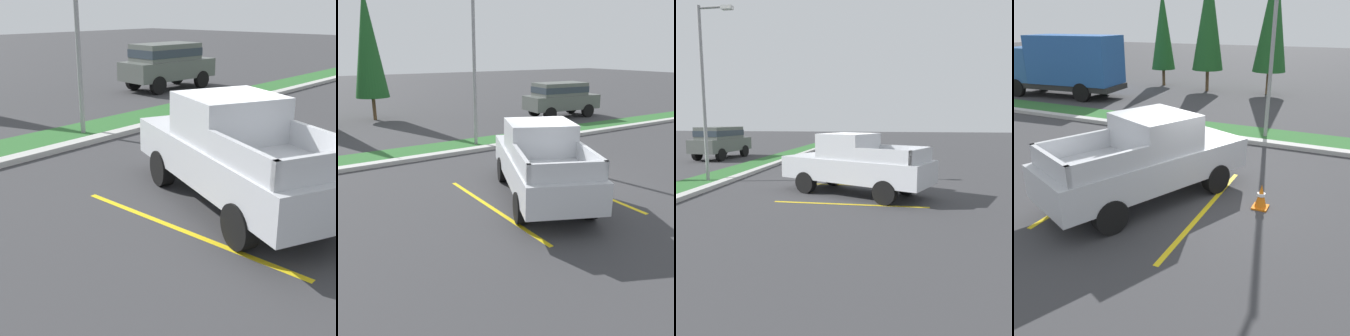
# 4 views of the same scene
# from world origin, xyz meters

# --- Properties ---
(ground_plane) EXTENTS (120.00, 120.00, 0.00)m
(ground_plane) POSITION_xyz_m (0.00, 0.00, 0.00)
(ground_plane) COLOR #38383A
(parking_line_near) EXTENTS (0.12, 4.80, 0.01)m
(parking_line_near) POSITION_xyz_m (-2.49, -0.55, 0.00)
(parking_line_near) COLOR yellow
(parking_line_near) RESTS_ON ground
(parking_line_far) EXTENTS (0.12, 4.80, 0.01)m
(parking_line_far) POSITION_xyz_m (0.61, -0.55, 0.00)
(parking_line_far) COLOR yellow
(parking_line_far) RESTS_ON ground
(curb_strip) EXTENTS (56.00, 0.40, 0.15)m
(curb_strip) POSITION_xyz_m (0.00, 5.00, 0.07)
(curb_strip) COLOR #B2B2AD
(curb_strip) RESTS_ON ground
(grass_median) EXTENTS (56.00, 1.80, 0.06)m
(grass_median) POSITION_xyz_m (0.00, 6.10, 0.03)
(grass_median) COLOR #2D662D
(grass_median) RESTS_ON ground
(pickup_truck_main) EXTENTS (3.87, 5.53, 2.10)m
(pickup_truck_main) POSITION_xyz_m (-0.92, -0.50, 1.04)
(pickup_truck_main) COLOR black
(pickup_truck_main) RESTS_ON ground
(suv_distant) EXTENTS (4.74, 2.26, 2.10)m
(suv_distant) POSITION_xyz_m (8.46, 9.67, 1.24)
(suv_distant) COLOR black
(suv_distant) RESTS_ON ground
(traffic_cone) EXTENTS (0.36, 0.36, 0.60)m
(traffic_cone) POSITION_xyz_m (1.75, 0.12, 0.29)
(traffic_cone) COLOR orange
(traffic_cone) RESTS_ON ground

